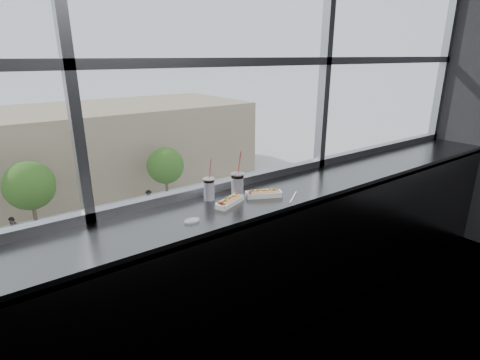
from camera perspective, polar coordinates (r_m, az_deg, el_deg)
wall_back_lower at (r=3.04m, az=-1.90°, el=-10.97°), size 6.00×0.00×6.00m
window_glass at (r=2.68m, az=-2.59°, el=23.94°), size 6.00×0.00×6.00m
window_mullions at (r=2.66m, az=-2.33°, el=23.98°), size 6.00×0.08×2.40m
counter at (r=2.61m, az=1.40°, el=-3.42°), size 6.00×0.55×0.06m
counter_fascia at (r=2.68m, az=4.75°, el=-15.43°), size 6.00×0.04×1.04m
hotdog_tray_left at (r=2.49m, az=-1.56°, el=-3.21°), size 0.26×0.16×0.06m
hotdog_tray_right at (r=2.63m, az=3.66°, el=-2.04°), size 0.26×0.19×0.06m
soda_cup_left at (r=2.56m, az=-4.76°, el=-1.20°), size 0.08×0.08×0.29m
soda_cup_right at (r=2.58m, az=-0.40°, el=-0.66°), size 0.09×0.09×0.34m
loose_straw at (r=2.64m, az=8.11°, el=-2.61°), size 0.19×0.13×0.01m
wrapper at (r=2.25m, az=-7.35°, el=-6.12°), size 0.10×0.07×0.02m
street_asphalt at (r=25.77m, az=-28.51°, el=-14.33°), size 80.00×10.00×0.06m
far_sidewalk at (r=32.92m, az=-30.67°, el=-7.58°), size 80.00×6.00×0.04m
car_near_d at (r=23.93m, az=-6.59°, el=-11.47°), size 3.32×6.71×2.16m
car_far_c at (r=32.63m, az=-5.56°, el=-3.27°), size 2.52×5.64×1.85m
car_near_c at (r=21.80m, az=-27.04°, el=-16.92°), size 3.04×6.57×2.14m
car_far_b at (r=29.24m, az=-22.96°, el=-7.16°), size 3.18×6.49×2.09m
pedestrian_b at (r=32.00m, az=-31.34°, el=-6.14°), size 0.76×1.01×2.27m
pedestrian_d at (r=34.33m, az=-13.73°, el=-2.55°), size 0.87×0.65×1.96m
pedestrian_c at (r=33.04m, az=-22.19°, el=-4.31°), size 0.64×0.86×1.93m
tree_center at (r=31.68m, az=-29.42°, el=-0.76°), size 3.67×3.67×5.73m
tree_right at (r=34.51m, az=-11.29°, el=2.15°), size 3.34×3.34×5.22m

